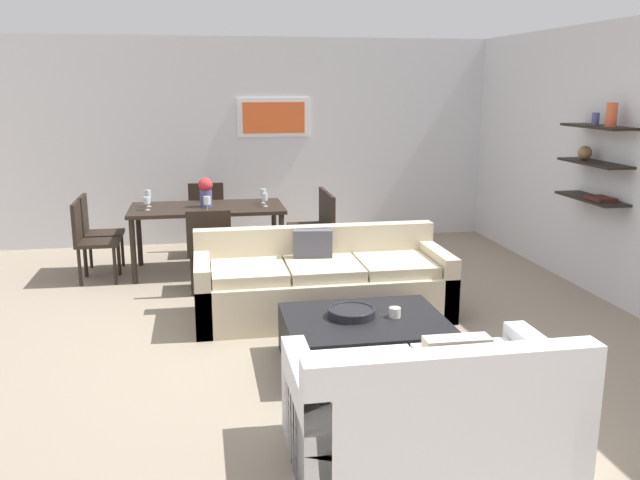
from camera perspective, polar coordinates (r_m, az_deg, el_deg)
The scene contains 22 objects.
ground_plane at distance 5.94m, azimuth -0.66°, elevation -7.55°, with size 18.00×18.00×0.00m, color gray.
back_wall_unit at distance 9.12m, azimuth -2.56°, elevation 8.46°, with size 8.40×0.09×2.70m.
right_wall_shelf_unit at distance 7.28m, azimuth 22.80°, elevation 6.24°, with size 0.34×8.20×2.70m.
sofa_beige at distance 6.18m, azimuth 0.16°, elevation -3.84°, with size 2.31×0.90×0.78m.
loveseat_white at distance 3.98m, azimuth 9.40°, elevation -14.00°, with size 1.59×0.90×0.78m.
coffee_table at distance 5.14m, azimuth 3.83°, elevation -8.67°, with size 1.20×0.97×0.38m.
decorative_bowl at distance 5.09m, azimuth 2.70°, elevation -6.17°, with size 0.36×0.36×0.07m.
candle_jar at distance 5.10m, azimuth 6.41°, elevation -6.16°, with size 0.09×0.09×0.08m, color silver.
dining_table at distance 7.67m, azimuth -9.59°, elevation 2.28°, with size 1.72×0.88×0.75m.
dining_chair_right_near at distance 7.63m, azimuth 0.02°, elevation 1.10°, with size 0.44×0.44×0.88m.
dining_chair_foot at distance 6.88m, azimuth -9.43°, elevation -0.42°, with size 0.44×0.44×0.88m.
dining_chair_left_near at distance 7.61m, azimuth -19.08°, elevation 0.33°, with size 0.44×0.44×0.88m.
dining_chair_head at distance 8.53m, azimuth -9.64°, elevation 2.21°, with size 0.44×0.44×0.88m.
dining_chair_left_far at distance 7.99m, azimuth -18.67°, elevation 0.95°, with size 0.44×0.44×0.88m.
dining_chair_right_far at distance 8.01m, azimuth -0.49°, elevation 1.68°, with size 0.44×0.44×0.88m.
wine_glass_foot at distance 7.26m, azimuth -9.61°, elevation 3.31°, with size 0.08×0.08×0.18m.
wine_glass_left_near at distance 7.55m, azimuth -14.56°, elevation 3.25°, with size 0.07×0.07×0.15m.
wine_glass_head at distance 8.01m, azimuth -9.69°, elevation 4.20°, with size 0.07×0.07×0.18m.
wine_glass_left_far at distance 7.76m, azimuth -14.46°, elevation 3.74°, with size 0.06×0.06×0.19m.
wine_glass_right_far at distance 7.78m, azimuth -4.87°, elevation 4.02°, with size 0.07×0.07×0.17m.
wine_glass_right_near at distance 7.57m, azimuth -4.71°, elevation 3.63°, with size 0.06×0.06×0.15m.
centerpiece_vase at distance 7.62m, azimuth -9.72°, elevation 4.14°, with size 0.16×0.16×0.33m.
Camera 1 is at (-0.92, -5.48, 2.10)m, focal length 37.52 mm.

